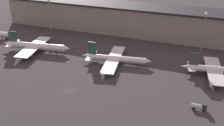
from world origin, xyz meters
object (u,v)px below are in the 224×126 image
at_px(airplane_3, 216,70).
at_px(service_vehicle_1, 200,106).
at_px(airplane_2, 115,59).
at_px(airplane_1, 36,46).

xyz_separation_m(airplane_3, service_vehicle_1, (-5.04, -34.47, -1.47)).
distance_m(airplane_2, service_vehicle_1, 56.48).
bearing_deg(airplane_2, airplane_1, 172.07).
relative_size(airplane_1, airplane_3, 1.20).
height_order(airplane_1, airplane_3, airplane_1).
bearing_deg(airplane_3, airplane_1, 174.06).
bearing_deg(airplane_1, airplane_2, -7.93).
relative_size(airplane_2, airplane_3, 1.09).
bearing_deg(airplane_3, service_vehicle_1, -107.59).
xyz_separation_m(airplane_2, airplane_3, (53.15, 4.90, 0.25)).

